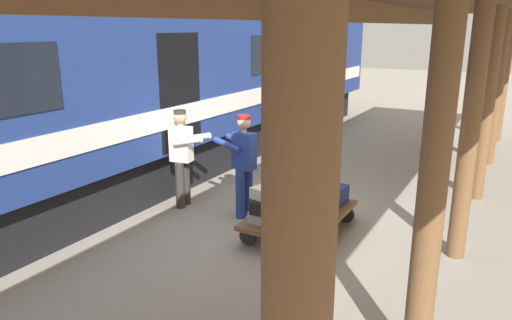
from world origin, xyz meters
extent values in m
plane|color=gray|center=(0.00, 0.00, 0.00)|extent=(60.00, 60.00, 0.00)
cylinder|color=brown|center=(-2.43, -7.96, 1.70)|extent=(0.24, 0.24, 3.40)
cylinder|color=brown|center=(-2.43, -5.31, 1.70)|extent=(0.24, 0.24, 3.40)
cylinder|color=brown|center=(-2.43, -2.65, 1.70)|extent=(0.24, 0.24, 3.40)
cylinder|color=brown|center=(-2.43, 0.00, 1.70)|extent=(0.24, 0.24, 3.40)
cylinder|color=brown|center=(-2.43, 2.65, 1.70)|extent=(0.24, 0.24, 3.40)
cube|color=brown|center=(-0.88, 0.00, 3.25)|extent=(0.08, 16.73, 0.30)
cube|color=navy|center=(3.74, 0.00, 2.35)|extent=(3.00, 20.45, 2.90)
cube|color=black|center=(3.74, 0.00, 0.45)|extent=(2.55, 19.43, 0.90)
cube|color=silver|center=(2.23, 0.00, 1.55)|extent=(0.03, 20.04, 0.36)
cube|color=black|center=(2.23, -7.16, 2.45)|extent=(0.02, 2.25, 0.84)
cube|color=black|center=(2.23, -3.58, 2.45)|extent=(0.02, 2.25, 0.84)
cube|color=black|center=(2.29, 0.00, 1.95)|extent=(0.12, 1.10, 2.00)
cube|color=brown|center=(-0.25, 0.37, 0.30)|extent=(1.19, 1.88, 0.07)
cylinder|color=black|center=(-0.73, 1.12, 0.13)|extent=(0.26, 0.05, 0.26)
cylinder|color=black|center=(0.23, 1.12, 0.13)|extent=(0.26, 0.05, 0.26)
cylinder|color=black|center=(-0.73, -0.38, 0.13)|extent=(0.26, 0.05, 0.26)
cylinder|color=black|center=(0.23, -0.38, 0.13)|extent=(0.26, 0.05, 0.26)
cube|color=navy|center=(-0.52, -0.15, 0.48)|extent=(0.45, 0.67, 0.29)
cube|color=#CC6B23|center=(-0.52, 0.88, 0.44)|extent=(0.57, 0.68, 0.21)
cube|color=brown|center=(0.02, -0.15, 0.45)|extent=(0.42, 0.64, 0.22)
cube|color=#4C515B|center=(-0.52, 0.37, 0.46)|extent=(0.47, 0.61, 0.24)
cube|color=#9EA0A5|center=(0.02, 0.88, 0.42)|extent=(0.45, 0.55, 0.17)
cube|color=gold|center=(0.02, 0.37, 0.45)|extent=(0.44, 0.63, 0.24)
cube|color=#1E666B|center=(-0.01, 0.39, 0.68)|extent=(0.45, 0.51, 0.21)
cube|color=#AD231E|center=(-0.05, 0.37, 0.87)|extent=(0.38, 0.42, 0.17)
cube|color=black|center=(-0.02, 0.91, 0.59)|extent=(0.39, 0.56, 0.18)
cube|color=beige|center=(-0.01, 0.89, 0.77)|extent=(0.52, 0.51, 0.16)
cube|color=brown|center=(-0.51, 0.38, 0.67)|extent=(0.35, 0.54, 0.20)
cube|color=maroon|center=(-0.55, 0.37, 0.90)|extent=(0.38, 0.56, 0.26)
cylinder|color=navy|center=(0.83, 0.10, 0.41)|extent=(0.16, 0.16, 0.82)
cylinder|color=navy|center=(0.85, 0.29, 0.41)|extent=(0.16, 0.16, 0.82)
cube|color=navy|center=(0.84, 0.19, 1.12)|extent=(0.39, 0.26, 0.60)
cylinder|color=tan|center=(0.84, 0.19, 1.45)|extent=(0.09, 0.09, 0.06)
sphere|color=tan|center=(0.84, 0.19, 1.59)|extent=(0.22, 0.22, 0.22)
cylinder|color=#A51919|center=(0.84, 0.19, 1.67)|extent=(0.21, 0.21, 0.06)
cylinder|color=navy|center=(1.04, 0.01, 1.22)|extent=(0.54, 0.17, 0.21)
cylinder|color=navy|center=(1.08, 0.33, 1.22)|extent=(0.54, 0.17, 0.21)
cylinder|color=#332D28|center=(2.00, 0.42, 0.41)|extent=(0.16, 0.16, 0.82)
cylinder|color=#332D28|center=(2.03, 0.22, 0.41)|extent=(0.16, 0.16, 0.82)
cube|color=silver|center=(2.02, 0.32, 1.12)|extent=(0.39, 0.27, 0.60)
cylinder|color=tan|center=(2.02, 0.32, 1.45)|extent=(0.09, 0.09, 0.06)
sphere|color=tan|center=(2.02, 0.32, 1.59)|extent=(0.22, 0.22, 0.22)
cylinder|color=#332D28|center=(2.02, 0.32, 1.67)|extent=(0.21, 0.21, 0.06)
cylinder|color=silver|center=(1.77, 0.44, 1.22)|extent=(0.54, 0.18, 0.21)
cylinder|color=silver|center=(1.82, 0.13, 1.22)|extent=(0.54, 0.18, 0.21)
camera|label=1|loc=(-2.99, 6.58, 3.05)|focal=33.53mm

